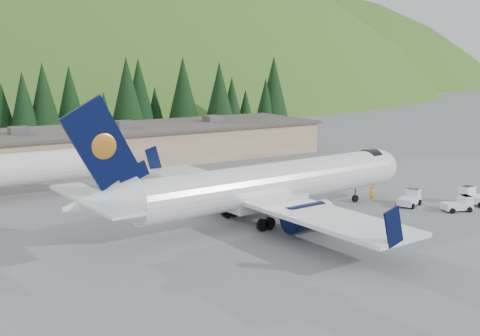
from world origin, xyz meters
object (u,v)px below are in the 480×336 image
baggage_tug_a (410,198)px  baggage_tug_b (459,204)px  airliner (264,186)px  baggage_tug_c (474,197)px  terminal_building (92,147)px  ramp_worker (372,194)px

baggage_tug_a → baggage_tug_b: baggage_tug_a is taller
airliner → baggage_tug_a: 16.77m
baggage_tug_a → baggage_tug_b: bearing=-82.3°
airliner → baggage_tug_b: (18.67, -7.60, -2.63)m
baggage_tug_c → terminal_building: terminal_building is taller
baggage_tug_b → baggage_tug_c: bearing=34.4°
baggage_tug_c → terminal_building: 51.78m
baggage_tug_b → terminal_building: terminal_building is taller
baggage_tug_a → baggage_tug_c: 6.87m
baggage_tug_b → terminal_building: 50.99m
terminal_building → baggage_tug_c: bearing=-59.6°
airliner → ramp_worker: (14.15, 0.18, -2.51)m
ramp_worker → baggage_tug_a: bearing=118.4°
terminal_building → ramp_worker: size_ratio=43.20×
baggage_tug_a → ramp_worker: size_ratio=2.08×
terminal_building → airliner: bearing=-84.1°
airliner → baggage_tug_a: airliner is taller
baggage_tug_b → ramp_worker: ramp_worker is taller
ramp_worker → baggage_tug_c: bearing=138.1°
baggage_tug_a → ramp_worker: 4.07m
baggage_tug_b → baggage_tug_c: 3.76m
terminal_building → baggage_tug_a: bearing=-64.1°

